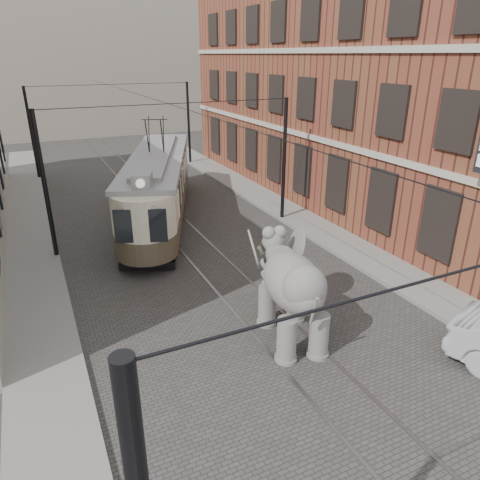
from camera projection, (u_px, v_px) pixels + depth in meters
ground at (240, 294)px, 15.78m from camera, size 120.00×120.00×0.00m
tram_rails at (240, 293)px, 15.78m from camera, size 1.54×80.00×0.02m
sidewalk_right at (374, 261)px, 18.12m from camera, size 2.00×60.00×0.15m
sidewalk_left at (42, 338)px, 13.19m from camera, size 2.00×60.00×0.15m
brick_building at (347, 89)px, 25.32m from camera, size 8.00×26.00×12.00m
distant_block at (76, 63)px, 46.46m from camera, size 28.00×10.00×14.00m
catenary at (185, 179)px, 18.72m from camera, size 11.00×30.20×6.00m
tram at (158, 170)px, 22.14m from camera, size 6.95×12.73×5.01m
elephant at (293, 296)px, 12.73m from camera, size 3.56×5.22×2.93m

